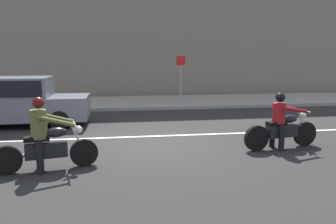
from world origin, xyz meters
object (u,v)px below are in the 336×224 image
object	(u,v)px
parked_sedan_slate_gray	(17,101)
street_sign_post	(181,74)
motorcycle_with_rider_olive	(45,141)
motorcycle_with_rider_crimson	(282,126)

from	to	relation	value
parked_sedan_slate_gray	street_sign_post	bearing A→B (deg)	30.91
motorcycle_with_rider_olive	motorcycle_with_rider_crimson	bearing A→B (deg)	8.56
motorcycle_with_rider_crimson	street_sign_post	size ratio (longest dim) A/B	0.95
motorcycle_with_rider_crimson	parked_sedan_slate_gray	xyz separation A→B (m)	(-7.82, 4.05, 0.26)
motorcycle_with_rider_crimson	parked_sedan_slate_gray	bearing A→B (deg)	152.61
motorcycle_with_rider_olive	motorcycle_with_rider_crimson	size ratio (longest dim) A/B	0.99
parked_sedan_slate_gray	motorcycle_with_rider_crimson	bearing A→B (deg)	-27.39
street_sign_post	motorcycle_with_rider_crimson	bearing A→B (deg)	-81.06
motorcycle_with_rider_crimson	motorcycle_with_rider_olive	bearing A→B (deg)	-171.44
motorcycle_with_rider_crimson	street_sign_post	xyz separation A→B (m)	(-1.26, 7.98, 0.93)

